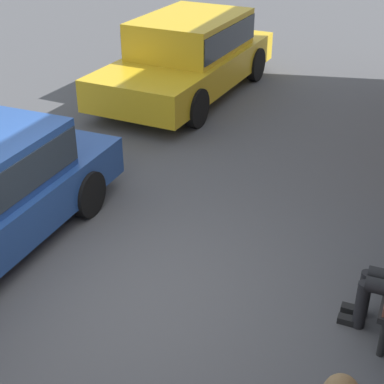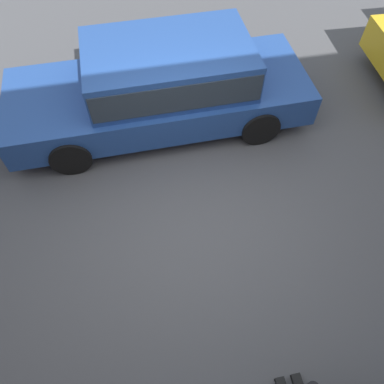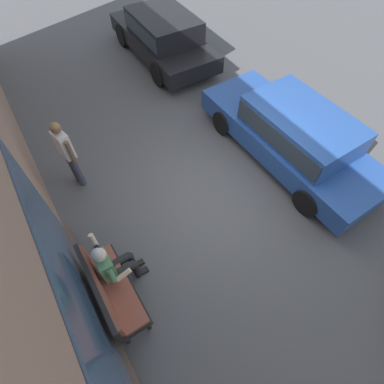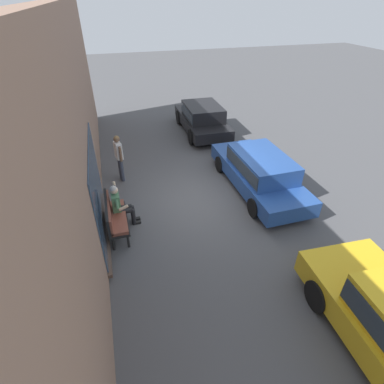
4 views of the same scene
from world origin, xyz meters
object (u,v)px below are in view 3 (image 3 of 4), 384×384
parked_car_mid (294,133)px  bench (109,290)px  pedestrian_standing (66,150)px  parked_car_far (163,34)px  person_on_phone (113,265)px

parked_car_mid → bench: bearing=101.0°
bench → pedestrian_standing: pedestrian_standing is taller
bench → parked_car_mid: parked_car_mid is taller
bench → pedestrian_standing: 2.95m
bench → parked_car_far: (6.35, -4.60, 0.17)m
bench → parked_car_mid: (0.96, -4.92, 0.15)m
bench → pedestrian_standing: (2.89, -0.43, 0.43)m
parked_car_mid → person_on_phone: bearing=98.0°
parked_car_far → pedestrian_standing: size_ratio=2.47×
parked_car_mid → parked_car_far: (5.39, 0.32, 0.02)m
bench → parked_car_far: 7.84m
person_on_phone → pedestrian_standing: (2.59, -0.21, 0.30)m
person_on_phone → parked_car_mid: (0.66, -4.70, 0.02)m
person_on_phone → pedestrian_standing: bearing=-4.6°
parked_car_far → pedestrian_standing: 5.43m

